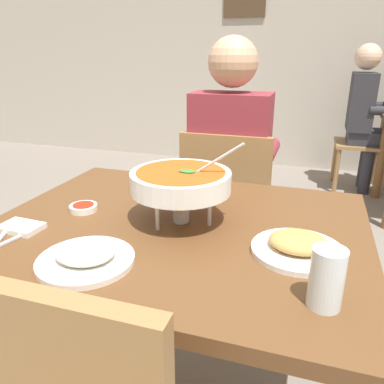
% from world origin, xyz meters
% --- Properties ---
extents(cafe_rear_partition, '(10.00, 0.10, 3.00)m').
position_xyz_m(cafe_rear_partition, '(0.00, 3.43, 1.50)').
color(cafe_rear_partition, '#BCB2A3').
rests_on(cafe_rear_partition, ground_plane).
extents(dining_table_main, '(1.12, 0.89, 0.75)m').
position_xyz_m(dining_table_main, '(0.00, 0.00, 0.63)').
color(dining_table_main, brown).
rests_on(dining_table_main, ground_plane).
extents(chair_diner_main, '(0.44, 0.44, 0.90)m').
position_xyz_m(chair_diner_main, '(-0.00, 0.73, 0.51)').
color(chair_diner_main, olive).
rests_on(chair_diner_main, ground_plane).
extents(diner_main, '(0.40, 0.45, 1.31)m').
position_xyz_m(diner_main, '(0.00, 0.76, 0.75)').
color(diner_main, '#2D2D38').
rests_on(diner_main, ground_plane).
extents(curry_bowl, '(0.33, 0.30, 0.26)m').
position_xyz_m(curry_bowl, '(0.01, 0.02, 0.88)').
color(curry_bowl, silver).
rests_on(curry_bowl, dining_table_main).
extents(rice_plate, '(0.24, 0.24, 0.06)m').
position_xyz_m(rice_plate, '(-0.13, -0.29, 0.77)').
color(rice_plate, white).
rests_on(rice_plate, dining_table_main).
extents(appetizer_plate, '(0.24, 0.24, 0.06)m').
position_xyz_m(appetizer_plate, '(0.36, -0.07, 0.77)').
color(appetizer_plate, white).
rests_on(appetizer_plate, dining_table_main).
extents(sauce_dish, '(0.09, 0.09, 0.02)m').
position_xyz_m(sauce_dish, '(-0.33, -0.00, 0.76)').
color(sauce_dish, white).
rests_on(sauce_dish, dining_table_main).
extents(napkin_folded, '(0.12, 0.09, 0.02)m').
position_xyz_m(napkin_folded, '(-0.42, -0.18, 0.76)').
color(napkin_folded, white).
rests_on(napkin_folded, dining_table_main).
extents(fork_utensil, '(0.08, 0.16, 0.01)m').
position_xyz_m(fork_utensil, '(-0.44, -0.23, 0.75)').
color(fork_utensil, silver).
rests_on(fork_utensil, dining_table_main).
extents(spoon_utensil, '(0.05, 0.17, 0.01)m').
position_xyz_m(spoon_utensil, '(-0.39, -0.23, 0.75)').
color(spoon_utensil, silver).
rests_on(spoon_utensil, dining_table_main).
extents(drink_glass, '(0.07, 0.07, 0.13)m').
position_xyz_m(drink_glass, '(0.42, -0.28, 0.81)').
color(drink_glass, silver).
rests_on(drink_glass, dining_table_main).
extents(chair_bg_left, '(0.45, 0.45, 0.90)m').
position_xyz_m(chair_bg_left, '(0.88, 2.79, 0.51)').
color(chair_bg_left, olive).
rests_on(chair_bg_left, ground_plane).
extents(patron_bg_left, '(0.45, 0.40, 1.31)m').
position_xyz_m(patron_bg_left, '(0.78, 2.78, 0.75)').
color(patron_bg_left, '#2D2D38').
rests_on(patron_bg_left, ground_plane).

